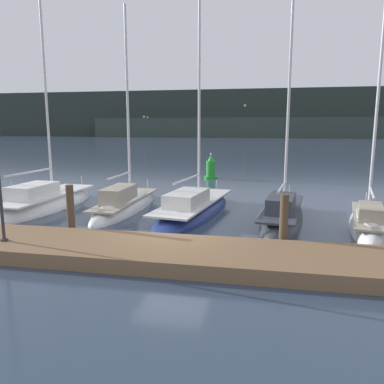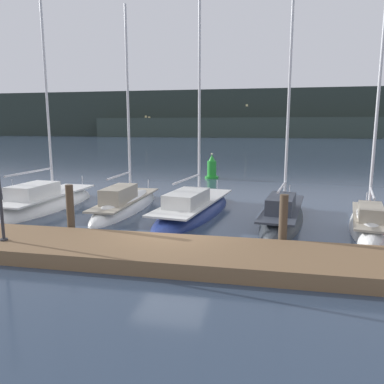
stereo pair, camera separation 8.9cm
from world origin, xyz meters
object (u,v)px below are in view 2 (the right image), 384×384
sailboat_berth_6 (368,225)px  sailboat_berth_4 (194,211)px  channel_buoy (212,169)px  sailboat_berth_5 (282,219)px  sailboat_berth_3 (126,207)px  sailboat_berth_2 (46,205)px

sailboat_berth_6 → sailboat_berth_4: bearing=172.3°
channel_buoy → sailboat_berth_6: bearing=-57.7°
sailboat_berth_4 → sailboat_berth_5: bearing=-10.1°
sailboat_berth_3 → sailboat_berth_4: size_ratio=0.93×
sailboat_berth_2 → channel_buoy: sailboat_berth_2 is taller
sailboat_berth_3 → sailboat_berth_5: size_ratio=0.96×
sailboat_berth_3 → channel_buoy: 12.28m
sailboat_berth_3 → sailboat_berth_5: sailboat_berth_5 is taller
sailboat_berth_2 → sailboat_berth_6: sailboat_berth_2 is taller
sailboat_berth_3 → sailboat_berth_6: 11.02m
sailboat_berth_4 → sailboat_berth_6: bearing=-7.7°
sailboat_berth_2 → sailboat_berth_3: size_ratio=1.19×
sailboat_berth_6 → sailboat_berth_2: bearing=176.8°
sailboat_berth_4 → sailboat_berth_5: sailboat_berth_4 is taller
sailboat_berth_4 → sailboat_berth_6: sailboat_berth_4 is taller
sailboat_berth_4 → channel_buoy: sailboat_berth_4 is taller
sailboat_berth_2 → sailboat_berth_5: (11.67, -0.56, -0.00)m
channel_buoy → sailboat_berth_2: bearing=-118.1°
sailboat_berth_3 → sailboat_berth_4: (3.51, -0.30, 0.00)m
sailboat_berth_5 → sailboat_berth_6: 3.41m
sailboat_berth_3 → sailboat_berth_5: 7.61m
sailboat_berth_4 → channel_buoy: (-0.99, 12.30, 0.63)m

